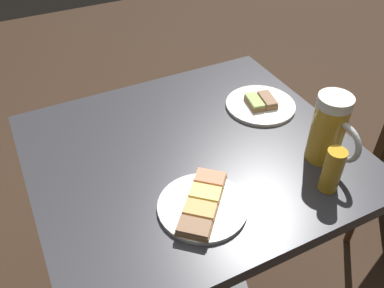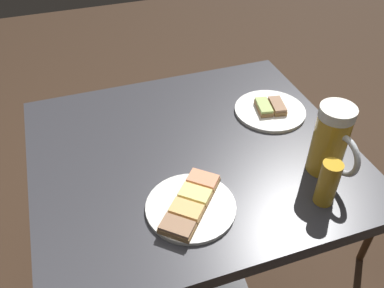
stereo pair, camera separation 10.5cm
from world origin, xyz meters
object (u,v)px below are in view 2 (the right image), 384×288
at_px(plate_far, 270,110).
at_px(beer_glass_small, 328,183).
at_px(plate_near, 191,205).
at_px(beer_mug, 331,141).

xyz_separation_m(plate_far, beer_glass_small, (-0.05, -0.35, 0.05)).
relative_size(plate_near, beer_glass_small, 1.78).
relative_size(plate_far, beer_glass_small, 1.80).
distance_m(plate_near, beer_glass_small, 0.31).
bearing_deg(plate_far, beer_mug, -87.28).
height_order(plate_near, beer_glass_small, beer_glass_small).
xyz_separation_m(plate_near, plate_far, (0.34, 0.28, -0.00)).
bearing_deg(beer_glass_small, plate_near, 165.39).
height_order(beer_mug, beer_glass_small, beer_mug).
bearing_deg(beer_glass_small, plate_far, 82.41).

